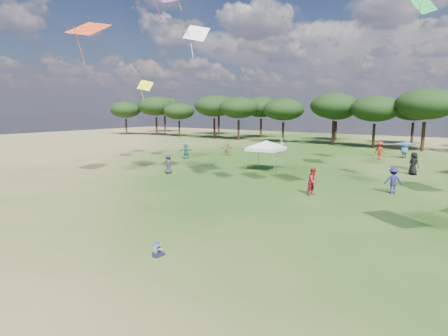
# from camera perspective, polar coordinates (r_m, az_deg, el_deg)

# --- Properties ---
(ground) EXTENTS (140.00, 140.00, 0.00)m
(ground) POSITION_cam_1_polar(r_m,az_deg,el_deg) (12.80, -18.27, -15.30)
(ground) COLOR #2B4C17
(ground) RESTS_ON ground
(tree_line) EXTENTS (108.78, 17.63, 7.77)m
(tree_line) POSITION_cam_1_polar(r_m,az_deg,el_deg) (54.70, 27.87, 8.30)
(tree_line) COLOR black
(tree_line) RESTS_ON ground
(tent_left) EXTENTS (5.47, 5.47, 2.83)m
(tent_left) POSITION_cam_1_polar(r_m,az_deg,el_deg) (31.60, 6.45, 3.98)
(tent_left) COLOR gray
(tent_left) RESTS_ON ground
(toddler) EXTENTS (0.37, 0.42, 0.56)m
(toddler) POSITION_cam_1_polar(r_m,az_deg,el_deg) (13.70, -10.16, -12.19)
(toddler) COLOR #161C33
(toddler) RESTS_ON ground
(festival_crowd) EXTENTS (30.48, 22.91, 1.92)m
(festival_crowd) POSITION_cam_1_polar(r_m,az_deg,el_deg) (35.67, 18.17, 1.71)
(festival_crowd) COLOR #1A1752
(festival_crowd) RESTS_ON ground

